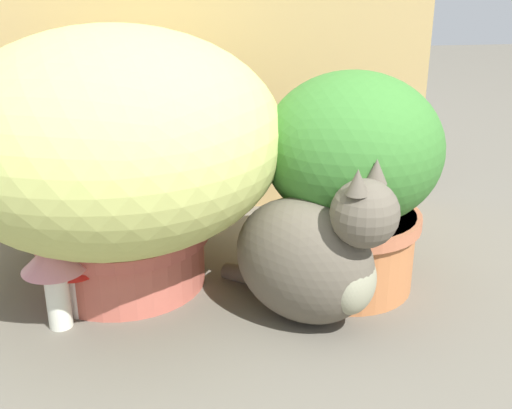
# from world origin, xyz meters

# --- Properties ---
(ground_plane) EXTENTS (6.00, 6.00, 0.00)m
(ground_plane) POSITION_xyz_m (0.00, 0.00, 0.00)
(ground_plane) COLOR #5F5A4E
(cardboard_backdrop) EXTENTS (1.13, 0.03, 0.79)m
(cardboard_backdrop) POSITION_xyz_m (-0.02, 0.49, 0.40)
(cardboard_backdrop) COLOR tan
(cardboard_backdrop) RESTS_ON ground
(grass_planter) EXTENTS (0.61, 0.61, 0.49)m
(grass_planter) POSITION_xyz_m (-0.17, 0.12, 0.27)
(grass_planter) COLOR #BF5F4E
(grass_planter) RESTS_ON ground
(leafy_planter) EXTENTS (0.32, 0.32, 0.41)m
(leafy_planter) POSITION_xyz_m (0.26, 0.06, 0.22)
(leafy_planter) COLOR #B76D3F
(leafy_planter) RESTS_ON ground
(cat) EXTENTS (0.31, 0.34, 0.32)m
(cat) POSITION_xyz_m (0.17, -0.06, 0.12)
(cat) COLOR brown
(cat) RESTS_ON ground
(mushroom_ornament_pink) EXTENTS (0.11, 0.11, 0.16)m
(mushroom_ornament_pink) POSITION_xyz_m (-0.27, -0.03, 0.12)
(mushroom_ornament_pink) COLOR silver
(mushroom_ornament_pink) RESTS_ON ground
(mushroom_ornament_red) EXTENTS (0.08, 0.08, 0.12)m
(mushroom_ornament_red) POSITION_xyz_m (-0.24, 0.00, 0.09)
(mushroom_ornament_red) COLOR silver
(mushroom_ornament_red) RESTS_ON ground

